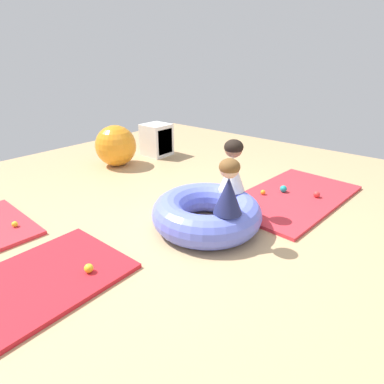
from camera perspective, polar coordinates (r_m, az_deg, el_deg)
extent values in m
plane|color=tan|center=(3.42, 0.00, -6.44)|extent=(8.00, 8.00, 0.00)
cube|color=red|center=(2.96, -24.16, -13.52)|extent=(1.18, 0.97, 0.04)
cube|color=red|center=(4.29, 17.37, -0.86)|extent=(1.95, 1.18, 0.04)
torus|color=#6070E5|center=(3.37, 2.61, -3.73)|extent=(1.15, 1.15, 0.33)
cone|color=navy|center=(2.95, 6.43, -0.59)|extent=(0.35, 0.35, 0.35)
sphere|color=#DBAD89|center=(2.86, 6.66, 4.13)|extent=(0.18, 0.18, 0.18)
ellipsoid|color=brown|center=(2.85, 6.68, 4.46)|extent=(0.19, 0.19, 0.15)
cone|color=white|center=(3.47, 7.16, 3.27)|extent=(0.33, 0.33, 0.37)
sphere|color=#936647|center=(3.39, 7.39, 7.60)|extent=(0.19, 0.19, 0.19)
ellipsoid|color=black|center=(3.38, 7.41, 7.91)|extent=(0.20, 0.20, 0.16)
sphere|color=yellow|center=(3.82, -28.90, -5.01)|extent=(0.06, 0.06, 0.06)
sphere|color=teal|center=(4.34, 15.89, 0.55)|extent=(0.09, 0.09, 0.09)
sphere|color=orange|center=(4.20, 12.47, -0.04)|extent=(0.06, 0.06, 0.06)
sphere|color=red|center=(4.31, 21.22, -0.38)|extent=(0.08, 0.08, 0.08)
sphere|color=yellow|center=(2.84, -17.83, -12.74)|extent=(0.08, 0.08, 0.08)
sphere|color=orange|center=(5.40, -13.34, 7.98)|extent=(0.66, 0.66, 0.66)
cube|color=silver|center=(5.88, -6.29, 9.18)|extent=(0.44, 0.44, 0.56)
cube|color=#2D2D33|center=(5.79, -5.45, 9.01)|extent=(0.34, 0.20, 0.44)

